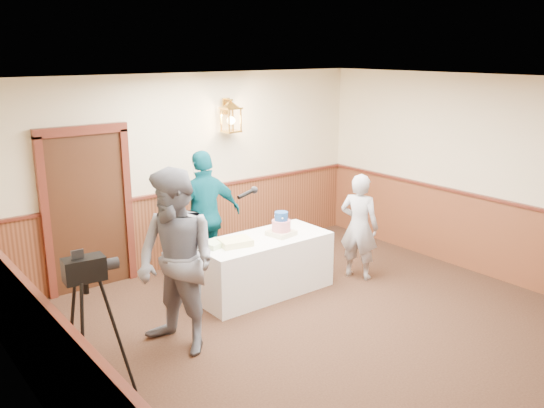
{
  "coord_description": "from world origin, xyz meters",
  "views": [
    {
      "loc": [
        -4.15,
        -3.76,
        3.12
      ],
      "look_at": [
        0.11,
        1.7,
        1.25
      ],
      "focal_mm": 38.0,
      "sensor_mm": 36.0,
      "label": 1
    }
  ],
  "objects": [
    {
      "name": "tv_camera_rig",
      "position": [
        -2.6,
        0.83,
        0.64
      ],
      "size": [
        0.56,
        0.52,
        1.41
      ],
      "rotation": [
        0.0,
        0.0,
        -0.1
      ],
      "color": "black",
      "rests_on": "ground"
    },
    {
      "name": "tiered_cake",
      "position": [
        0.37,
        1.84,
        0.87
      ],
      "size": [
        0.35,
        0.35,
        0.32
      ],
      "rotation": [
        0.0,
        0.0,
        0.16
      ],
      "color": "beige",
      "rests_on": "display_table"
    },
    {
      "name": "sheet_cake_yellow",
      "position": [
        -0.33,
        1.88,
        0.79
      ],
      "size": [
        0.44,
        0.37,
        0.08
      ],
      "primitive_type": "cube",
      "rotation": [
        0.0,
        0.0,
        -0.2
      ],
      "color": "#FFF298",
      "rests_on": "display_table"
    },
    {
      "name": "sheet_cake_green",
      "position": [
        -0.56,
        2.0,
        0.78
      ],
      "size": [
        0.33,
        0.29,
        0.06
      ],
      "primitive_type": "cube",
      "rotation": [
        0.0,
        0.0,
        0.27
      ],
      "color": "#B8E19E",
      "rests_on": "display_table"
    },
    {
      "name": "display_table",
      "position": [
        0.11,
        1.9,
        0.38
      ],
      "size": [
        1.8,
        0.8,
        0.75
      ],
      "primitive_type": "cube",
      "color": "white",
      "rests_on": "ground"
    },
    {
      "name": "room_shell",
      "position": [
        -0.05,
        0.45,
        1.52
      ],
      "size": [
        6.02,
        7.02,
        2.81
      ],
      "color": "beige",
      "rests_on": "ground"
    },
    {
      "name": "assistant_p",
      "position": [
        -0.23,
        2.75,
        0.91
      ],
      "size": [
        1.1,
        0.53,
        1.82
      ],
      "primitive_type": "imported",
      "rotation": [
        0.0,
        0.0,
        3.06
      ],
      "color": "#085160",
      "rests_on": "ground"
    },
    {
      "name": "interviewer",
      "position": [
        -1.5,
        1.25,
        0.99
      ],
      "size": [
        1.65,
        1.12,
        1.97
      ],
      "rotation": [
        0.0,
        0.0,
        -1.3
      ],
      "color": "slate",
      "rests_on": "ground"
    },
    {
      "name": "ground",
      "position": [
        0.0,
        0.0,
        0.0
      ],
      "size": [
        7.0,
        7.0,
        0.0
      ],
      "primitive_type": "plane",
      "color": "black",
      "rests_on": "ground"
    },
    {
      "name": "baker",
      "position": [
        1.47,
        1.49,
        0.75
      ],
      "size": [
        0.55,
        0.64,
        1.49
      ],
      "primitive_type": "imported",
      "rotation": [
        0.0,
        0.0,
        1.99
      ],
      "color": "#9D9CA2",
      "rests_on": "ground"
    }
  ]
}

